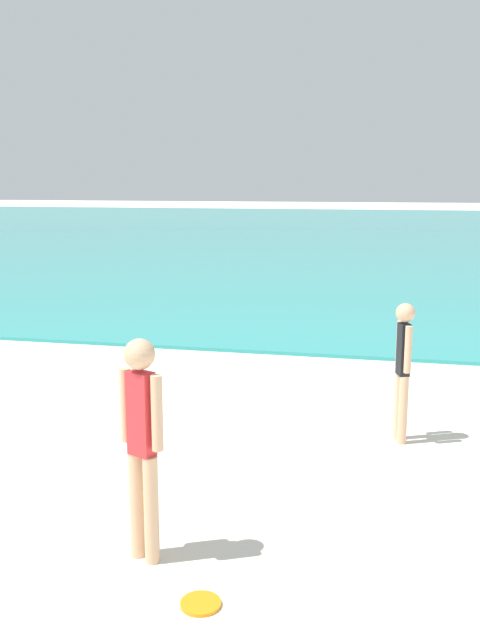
% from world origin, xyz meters
% --- Properties ---
extents(water, '(160.00, 60.00, 0.06)m').
position_xyz_m(water, '(0.00, 43.26, 0.03)').
color(water, teal).
rests_on(water, ground).
extents(person_standing, '(0.37, 0.23, 1.71)m').
position_xyz_m(person_standing, '(0.14, 6.86, 0.97)').
color(person_standing, '#DDAD84').
rests_on(person_standing, ground).
extents(frisbee, '(0.28, 0.28, 0.03)m').
position_xyz_m(frisbee, '(0.71, 6.38, 0.01)').
color(frisbee, orange).
rests_on(frisbee, ground).
extents(person_distant, '(0.20, 0.34, 1.54)m').
position_xyz_m(person_distant, '(2.03, 9.76, 0.87)').
color(person_distant, '#DDAD84').
rests_on(person_distant, ground).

